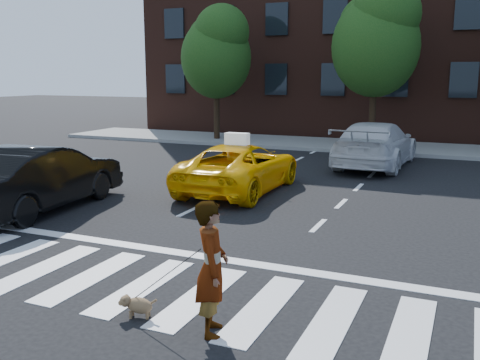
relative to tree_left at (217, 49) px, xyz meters
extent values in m
plane|color=black|center=(6.97, -17.00, -4.44)|extent=(120.00, 120.00, 0.00)
cube|color=silver|center=(6.97, -17.00, -4.43)|extent=(13.00, 2.40, 0.01)
cube|color=silver|center=(6.97, -15.40, -4.43)|extent=(12.00, 0.30, 0.01)
cube|color=slate|center=(6.97, 0.50, -4.37)|extent=(30.00, 4.00, 0.15)
cube|color=#402017|center=(6.97, 8.00, 1.56)|extent=(26.00, 10.00, 12.00)
cylinder|color=black|center=(-0.03, 0.00, -2.82)|extent=(0.28, 0.28, 3.25)
ellipsoid|color=#123C10|center=(-0.03, 0.00, -0.41)|extent=(3.38, 3.38, 3.89)
sphere|color=#123C10|center=(0.37, -0.20, 0.76)|extent=(2.60, 2.60, 2.60)
sphere|color=#123C10|center=(-0.38, 0.25, 0.43)|extent=(2.34, 2.34, 2.34)
cylinder|color=black|center=(7.47, 0.00, -2.67)|extent=(0.28, 0.28, 3.55)
ellipsoid|color=#123C10|center=(7.47, 0.00, -0.04)|extent=(3.69, 3.69, 4.25)
sphere|color=#123C10|center=(7.87, -0.20, 1.24)|extent=(2.84, 2.84, 2.84)
sphere|color=#123C10|center=(7.12, 0.25, 0.88)|extent=(2.56, 2.56, 2.56)
imported|color=#F3B105|center=(5.57, -10.00, -3.77)|extent=(2.27, 4.87, 1.35)
imported|color=black|center=(1.97, -13.89, -3.64)|extent=(2.09, 4.96, 1.59)
imported|color=silver|center=(8.37, -4.31, -3.64)|extent=(2.47, 5.61, 1.60)
imported|color=#999999|center=(8.63, -17.92, -3.57)|extent=(0.64, 0.75, 1.74)
ellipsoid|color=olive|center=(7.53, -17.93, -4.27)|extent=(0.43, 0.32, 0.22)
sphere|color=olive|center=(7.35, -17.99, -4.21)|extent=(0.21, 0.21, 0.16)
sphere|color=olive|center=(7.29, -18.01, -4.24)|extent=(0.10, 0.10, 0.08)
cylinder|color=olive|center=(7.71, -17.87, -4.21)|extent=(0.12, 0.07, 0.09)
sphere|color=olive|center=(7.34, -17.94, -4.16)|extent=(0.07, 0.07, 0.06)
sphere|color=olive|center=(7.37, -18.04, -4.16)|extent=(0.07, 0.07, 0.06)
cylinder|color=olive|center=(7.44, -18.01, -4.39)|extent=(0.05, 0.05, 0.10)
cylinder|color=olive|center=(7.41, -17.92, -4.39)|extent=(0.05, 0.05, 0.10)
cylinder|color=olive|center=(7.65, -17.93, -4.39)|extent=(0.05, 0.05, 0.10)
cylinder|color=olive|center=(7.62, -17.85, -4.39)|extent=(0.05, 0.05, 0.10)
cube|color=white|center=(5.57, -10.20, -2.93)|extent=(0.65, 0.28, 0.32)
camera|label=1|loc=(11.49, -23.59, -1.19)|focal=40.00mm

